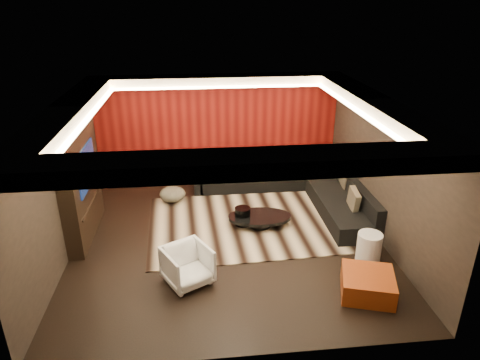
{
  "coord_description": "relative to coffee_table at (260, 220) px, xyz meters",
  "views": [
    {
      "loc": [
        -0.56,
        -7.35,
        4.5
      ],
      "look_at": [
        0.3,
        0.6,
        1.05
      ],
      "focal_mm": 32.0,
      "sensor_mm": 36.0,
      "label": 1
    }
  ],
  "objects": [
    {
      "name": "sectional_sofa",
      "position": [
        1.02,
        1.34,
        0.13
      ],
      "size": [
        3.65,
        3.5,
        0.75
      ],
      "color": "black",
      "rests_on": "floor"
    },
    {
      "name": "wall_left",
      "position": [
        -3.72,
        -0.52,
        1.27
      ],
      "size": [
        0.02,
        6.0,
        2.8
      ],
      "primitive_type": "cube",
      "color": "black",
      "rests_on": "ground"
    },
    {
      "name": "orange_ottoman",
      "position": [
        1.41,
        -2.42,
        0.05
      ],
      "size": [
        1.03,
        1.03,
        0.37
      ],
      "primitive_type": "cube",
      "rotation": [
        0.0,
        0.0,
        -0.3
      ],
      "color": "maroon",
      "rests_on": "floor"
    },
    {
      "name": "striped_pouf",
      "position": [
        -1.88,
        1.39,
        0.06
      ],
      "size": [
        0.72,
        0.72,
        0.33
      ],
      "primitive_type": "ellipsoid",
      "rotation": [
        0.0,
        0.0,
        -0.2
      ],
      "color": "#BBB391",
      "rests_on": "rug"
    },
    {
      "name": "rug",
      "position": [
        -0.33,
        0.14,
        -0.12
      ],
      "size": [
        4.13,
        3.18,
        0.02
      ],
      "primitive_type": "cube",
      "rotation": [
        0.0,
        0.0,
        0.05
      ],
      "color": "beige",
      "rests_on": "floor"
    },
    {
      "name": "cove_right",
      "position": [
        1.65,
        -0.52,
        2.47
      ],
      "size": [
        0.08,
        4.8,
        0.04
      ],
      "primitive_type": "cube",
      "color": "#FFD899",
      "rests_on": "ground"
    },
    {
      "name": "cove_front",
      "position": [
        -0.71,
        -2.88,
        2.47
      ],
      "size": [
        4.8,
        0.08,
        0.04
      ],
      "primitive_type": "cube",
      "color": "#FFD899",
      "rests_on": "ground"
    },
    {
      "name": "soffit_right",
      "position": [
        1.99,
        -0.52,
        2.56
      ],
      "size": [
        0.6,
        4.8,
        0.22
      ],
      "primitive_type": "cube",
      "color": "silver",
      "rests_on": "ground"
    },
    {
      "name": "throw_pillows",
      "position": [
        1.04,
        1.37,
        0.49
      ],
      "size": [
        3.24,
        2.71,
        0.5
      ],
      "color": "tan",
      "rests_on": "sectional_sofa"
    },
    {
      "name": "ceiling",
      "position": [
        -0.71,
        -0.52,
        2.68
      ],
      "size": [
        6.0,
        6.0,
        0.02
      ],
      "primitive_type": "cube",
      "color": "silver",
      "rests_on": "ground"
    },
    {
      "name": "floor",
      "position": [
        -0.71,
        -0.52,
        -0.14
      ],
      "size": [
        6.0,
        6.0,
        0.02
      ],
      "primitive_type": "cube",
      "color": "black",
      "rests_on": "ground"
    },
    {
      "name": "coffee_table",
      "position": [
        0.0,
        0.0,
        0.0
      ],
      "size": [
        1.39,
        1.39,
        0.22
      ],
      "primitive_type": "cylinder",
      "rotation": [
        0.0,
        0.0,
        -0.05
      ],
      "color": "black",
      "rests_on": "rug"
    },
    {
      "name": "soffit_back",
      "position": [
        -0.71,
        2.18,
        2.56
      ],
      "size": [
        6.0,
        0.6,
        0.22
      ],
      "primitive_type": "cube",
      "color": "silver",
      "rests_on": "ground"
    },
    {
      "name": "cove_back",
      "position": [
        -0.71,
        1.84,
        2.47
      ],
      "size": [
        4.8,
        0.08,
        0.04
      ],
      "primitive_type": "cube",
      "color": "#FFD899",
      "rests_on": "ground"
    },
    {
      "name": "wall_back",
      "position": [
        -0.71,
        2.49,
        1.27
      ],
      "size": [
        6.0,
        0.02,
        2.8
      ],
      "primitive_type": "cube",
      "color": "black",
      "rests_on": "ground"
    },
    {
      "name": "wall_right",
      "position": [
        2.3,
        -0.52,
        1.27
      ],
      "size": [
        0.02,
        6.0,
        2.8
      ],
      "primitive_type": "cube",
      "color": "black",
      "rests_on": "ground"
    },
    {
      "name": "white_side_table",
      "position": [
        1.79,
        -1.49,
        0.15
      ],
      "size": [
        0.58,
        0.58,
        0.56
      ],
      "primitive_type": "cylinder",
      "rotation": [
        0.0,
        0.0,
        0.38
      ],
      "color": "white",
      "rests_on": "floor"
    },
    {
      "name": "tv_screen",
      "position": [
        -3.4,
        0.08,
        1.32
      ],
      "size": [
        0.04,
        1.3,
        0.8
      ],
      "primitive_type": "cube",
      "color": "black",
      "rests_on": "ground"
    },
    {
      "name": "soffit_front",
      "position": [
        -0.71,
        -3.22,
        2.56
      ],
      "size": [
        6.0,
        0.6,
        0.22
      ],
      "primitive_type": "cube",
      "color": "silver",
      "rests_on": "ground"
    },
    {
      "name": "tv_surround",
      "position": [
        -3.56,
        0.08,
        0.97
      ],
      "size": [
        0.3,
        2.0,
        2.2
      ],
      "primitive_type": "cube",
      "color": "black",
      "rests_on": "ground"
    },
    {
      "name": "red_feature_wall",
      "position": [
        -0.71,
        2.45,
        1.27
      ],
      "size": [
        5.98,
        0.05,
        2.78
      ],
      "primitive_type": "cube",
      "color": "#6B0C0A",
      "rests_on": "ground"
    },
    {
      "name": "armchair",
      "position": [
        -1.5,
        -1.79,
        0.2
      ],
      "size": [
        0.98,
        0.99,
        0.67
      ],
      "primitive_type": "imported",
      "rotation": [
        0.0,
        0.0,
        0.5
      ],
      "color": "white",
      "rests_on": "floor"
    },
    {
      "name": "tv_shelf",
      "position": [
        -3.4,
        0.08,
        0.57
      ],
      "size": [
        0.04,
        1.6,
        0.04
      ],
      "primitive_type": "cube",
      "color": "black",
      "rests_on": "ground"
    },
    {
      "name": "drum_stool",
      "position": [
        -0.36,
        0.07,
        0.08
      ],
      "size": [
        0.39,
        0.39,
        0.39
      ],
      "primitive_type": "cylinder",
      "rotation": [
        0.0,
        0.0,
        0.19
      ],
      "color": "black",
      "rests_on": "rug"
    },
    {
      "name": "cove_left",
      "position": [
        -3.07,
        -0.52,
        2.47
      ],
      "size": [
        0.08,
        4.8,
        0.04
      ],
      "primitive_type": "cube",
      "color": "#FFD899",
      "rests_on": "ground"
    },
    {
      "name": "soffit_left",
      "position": [
        -3.41,
        -0.52,
        2.56
      ],
      "size": [
        0.6,
        4.8,
        0.22
      ],
      "primitive_type": "cube",
      "color": "silver",
      "rests_on": "ground"
    }
  ]
}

